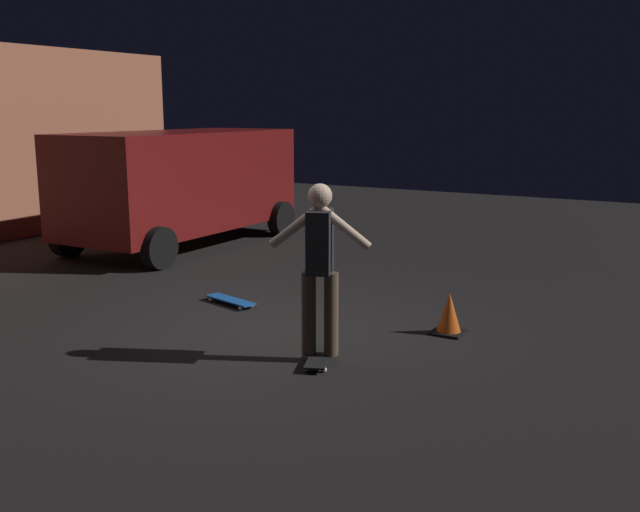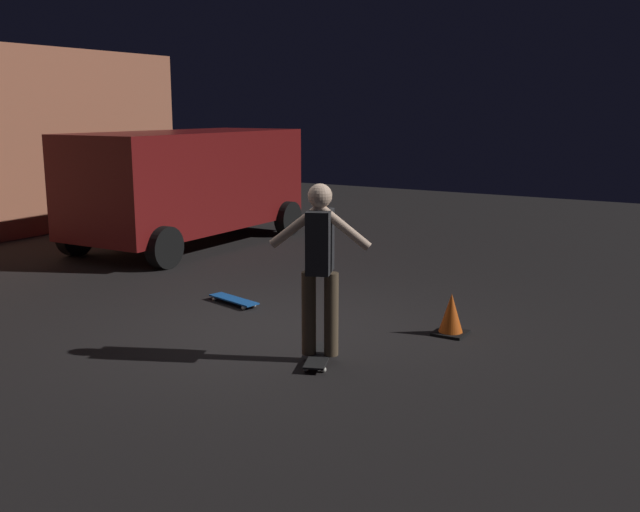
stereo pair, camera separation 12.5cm
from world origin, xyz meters
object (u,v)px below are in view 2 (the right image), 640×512
object	(u,v)px
skateboard_ridden	(320,356)
parked_van	(188,181)
skater	(320,257)
traffic_cone	(451,316)
skateboard_spare	(234,300)

from	to	relation	value
skateboard_ridden	parked_van	bearing A→B (deg)	52.08
parked_van	skater	size ratio (longest dim) A/B	2.78
skateboard_ridden	skater	distance (m)	0.98
skateboard_ridden	traffic_cone	bearing A→B (deg)	-27.68
skateboard_ridden	traffic_cone	world-z (taller)	traffic_cone
skateboard_spare	skater	size ratio (longest dim) A/B	0.48
parked_van	skateboard_ridden	world-z (taller)	parked_van
parked_van	skateboard_spare	size ratio (longest dim) A/B	5.76
skateboard_ridden	skater	size ratio (longest dim) A/B	0.48
parked_van	skateboard_spare	world-z (taller)	parked_van
traffic_cone	skateboard_spare	bearing A→B (deg)	94.89
parked_van	skateboard_spare	distance (m)	4.43
skateboard_spare	traffic_cone	size ratio (longest dim) A/B	1.75
skater	skateboard_ridden	bearing A→B (deg)	-90.00
skateboard_ridden	skater	bearing A→B (deg)	90.00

